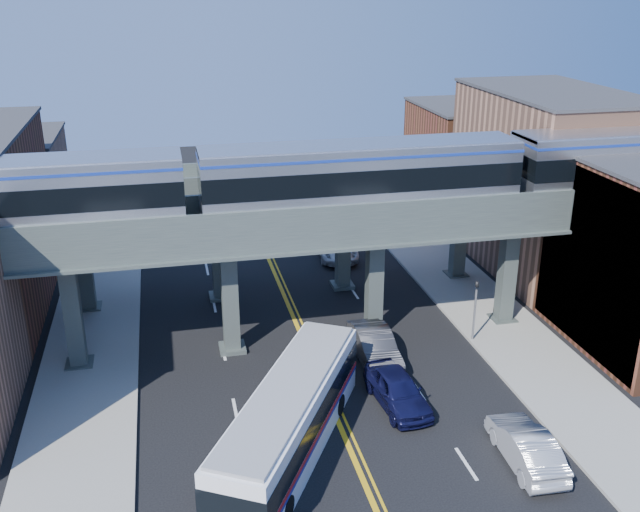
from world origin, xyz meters
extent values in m
plane|color=black|center=(0.00, 0.00, 0.00)|extent=(120.00, 120.00, 0.00)
cube|color=gray|center=(-11.50, 10.00, 0.08)|extent=(5.00, 70.00, 0.16)
cube|color=gray|center=(11.50, 10.00, 0.08)|extent=(5.00, 70.00, 0.16)
cube|color=#9E6B51|center=(-18.50, 29.00, 4.00)|extent=(8.00, 10.00, 8.00)
cube|color=#9E6B51|center=(18.50, 16.00, 6.00)|extent=(8.00, 14.00, 12.00)
cube|color=brown|center=(18.50, 29.00, 4.50)|extent=(8.00, 10.00, 9.00)
cube|color=teal|center=(14.55, 4.00, 4.75)|extent=(0.10, 9.50, 9.50)
cube|color=#3B4542|center=(-12.00, 8.00, 3.00)|extent=(0.85, 0.85, 6.00)
cube|color=#3B4542|center=(-4.00, 8.00, 3.00)|extent=(0.85, 0.85, 6.00)
cube|color=#3B4542|center=(4.00, 8.00, 3.00)|extent=(0.85, 0.85, 6.00)
cube|color=#3B4542|center=(12.00, 8.00, 3.00)|extent=(0.85, 0.85, 6.00)
cube|color=#414A46|center=(0.00, 8.00, 6.70)|extent=(52.00, 3.60, 1.40)
cube|color=#3B4542|center=(-12.00, 15.00, 3.00)|extent=(0.85, 0.85, 6.00)
cube|color=#3B4542|center=(-4.00, 15.00, 3.00)|extent=(0.85, 0.85, 6.00)
cube|color=#3B4542|center=(4.00, 15.00, 3.00)|extent=(0.85, 0.85, 6.00)
cube|color=#3B4542|center=(12.00, 15.00, 3.00)|extent=(0.85, 0.85, 6.00)
cube|color=#414A46|center=(0.00, 15.00, 6.70)|extent=(52.00, 3.60, 1.40)
cube|color=black|center=(-9.01, 8.00, 7.54)|extent=(2.40, 2.40, 0.27)
cube|color=#B0B1BA|center=(-14.32, 8.00, 9.42)|extent=(16.60, 3.17, 3.50)
cube|color=black|center=(-14.32, 8.00, 9.57)|extent=(16.62, 3.23, 1.20)
cube|color=black|center=(-2.23, 8.00, 7.54)|extent=(2.40, 2.40, 0.27)
cube|color=black|center=(8.39, 8.00, 7.54)|extent=(2.40, 2.40, 0.27)
cube|color=#B0B1BA|center=(3.08, 8.00, 9.42)|extent=(16.60, 3.17, 3.50)
cube|color=black|center=(3.08, 8.00, 9.57)|extent=(16.62, 3.23, 1.20)
cube|color=black|center=(15.17, 8.00, 7.54)|extent=(2.40, 2.40, 0.27)
cylinder|color=slate|center=(0.30, 3.00, 1.15)|extent=(0.09, 0.09, 2.30)
cylinder|color=red|center=(0.30, 3.00, 2.25)|extent=(0.76, 0.04, 0.76)
cylinder|color=slate|center=(9.20, 6.00, 1.60)|extent=(0.12, 0.12, 3.20)
imported|color=black|center=(9.20, 6.00, 3.65)|extent=(0.15, 0.18, 0.90)
cube|color=white|center=(-2.55, -1.60, 1.56)|extent=(8.28, 11.80, 3.12)
cube|color=black|center=(-2.55, -1.60, 1.96)|extent=(8.35, 11.86, 1.06)
cube|color=#B21419|center=(-2.55, -1.60, 1.26)|extent=(8.34, 11.86, 0.18)
cylinder|color=black|center=(-4.47, -4.96, 0.50)|extent=(2.86, 2.22, 1.01)
cylinder|color=black|center=(-0.87, 1.34, 0.50)|extent=(2.86, 2.22, 1.01)
imported|color=#0E0F35|center=(3.07, 0.88, 0.83)|extent=(2.40, 5.03, 1.66)
imported|color=#343437|center=(3.23, 5.16, 0.86)|extent=(1.84, 5.24, 1.72)
imported|color=silver|center=(4.93, 20.54, 0.78)|extent=(3.04, 5.83, 1.57)
imported|color=#A5A6AA|center=(2.07, 26.06, 0.93)|extent=(2.94, 6.54, 1.86)
imported|color=#AEAFB3|center=(6.92, -4.42, 0.80)|extent=(1.94, 4.95, 1.61)
camera|label=1|loc=(-6.87, -26.67, 18.95)|focal=40.00mm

